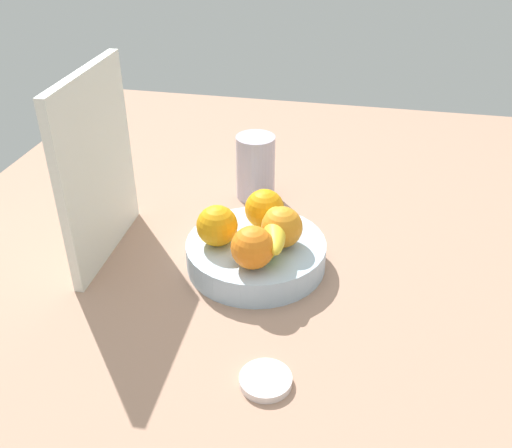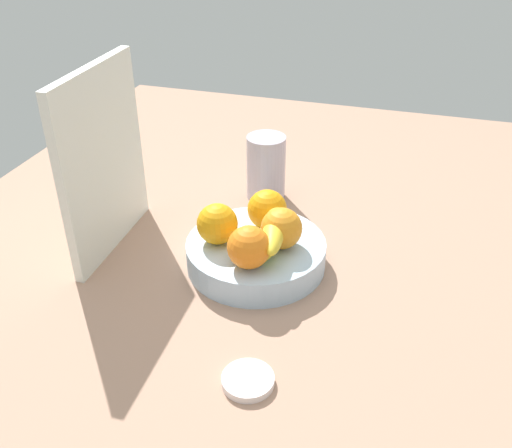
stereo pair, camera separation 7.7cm
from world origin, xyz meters
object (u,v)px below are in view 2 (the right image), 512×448
at_px(cutting_board, 103,162).
at_px(jar_lid, 248,380).
at_px(fruit_bowl, 256,253).
at_px(orange_front_left, 217,224).
at_px(orange_back_left, 267,209).
at_px(orange_center, 281,228).
at_px(thermos_tumbler, 266,167).
at_px(banana_bunch, 273,234).
at_px(orange_front_right, 249,247).

bearing_deg(cutting_board, jar_lid, -128.34).
distance_m(fruit_bowl, jar_lid, 0.30).
bearing_deg(orange_front_left, cutting_board, 87.35).
bearing_deg(orange_back_left, orange_center, -143.34).
xyz_separation_m(fruit_bowl, orange_back_left, (0.06, -0.00, 0.06)).
distance_m(orange_center, thermos_tumbler, 0.28).
height_order(orange_center, banana_bunch, orange_center).
xyz_separation_m(orange_front_right, orange_back_left, (0.13, 0.01, 0.00)).
relative_size(banana_bunch, jar_lid, 2.29).
bearing_deg(thermos_tumbler, orange_back_left, -163.50).
bearing_deg(orange_front_right, jar_lid, -163.10).
height_order(cutting_board, thermos_tumbler, cutting_board).
bearing_deg(jar_lid, fruit_bowl, 14.51).
distance_m(fruit_bowl, banana_bunch, 0.07).
bearing_deg(orange_center, jar_lid, -174.75).
distance_m(orange_front_left, jar_lid, 0.32).
xyz_separation_m(thermos_tumbler, jar_lid, (-0.55, -0.13, -0.07)).
height_order(fruit_bowl, jar_lid, fruit_bowl).
relative_size(orange_back_left, jar_lid, 0.98).
distance_m(thermos_tumbler, jar_lid, 0.57).
relative_size(orange_center, banana_bunch, 0.43).
xyz_separation_m(orange_back_left, banana_bunch, (-0.07, -0.03, -0.01)).
xyz_separation_m(orange_front_right, orange_center, (0.08, -0.04, 0.00)).
xyz_separation_m(fruit_bowl, orange_front_left, (-0.02, 0.07, 0.06)).
relative_size(banana_bunch, thermos_tumbler, 1.21).
relative_size(fruit_bowl, jar_lid, 3.36).
distance_m(banana_bunch, cutting_board, 0.35).
height_order(orange_front_left, orange_front_right, same).
relative_size(orange_front_right, orange_back_left, 1.00).
bearing_deg(orange_front_left, thermos_tumbler, -2.57).
bearing_deg(orange_center, orange_front_left, 99.31).
bearing_deg(banana_bunch, cutting_board, 89.59).
bearing_deg(orange_front_left, orange_center, -80.69).
distance_m(fruit_bowl, orange_front_left, 0.10).
bearing_deg(jar_lid, thermos_tumbler, 13.32).
relative_size(orange_front_left, jar_lid, 0.98).
height_order(banana_bunch, thermos_tumbler, thermos_tumbler).
distance_m(banana_bunch, thermos_tumbler, 0.29).
bearing_deg(thermos_tumbler, cutting_board, 138.54).
height_order(orange_center, jar_lid, orange_center).
height_order(orange_front_right, banana_bunch, orange_front_right).
bearing_deg(cutting_board, fruit_bowl, -89.87).
height_order(thermos_tumbler, jar_lid, thermos_tumbler).
bearing_deg(cutting_board, banana_bunch, -91.67).
bearing_deg(banana_bunch, fruit_bowl, 74.38).
bearing_deg(orange_center, fruit_bowl, 91.71).
relative_size(cutting_board, thermos_tumbler, 2.43).
height_order(orange_front_right, thermos_tumbler, thermos_tumbler).
xyz_separation_m(orange_front_left, orange_front_right, (-0.06, -0.08, 0.00)).
height_order(orange_back_left, jar_lid, orange_back_left).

